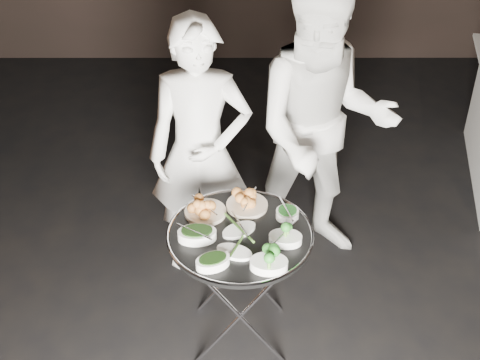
{
  "coord_description": "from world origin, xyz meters",
  "views": [
    {
      "loc": [
        -0.22,
        -2.54,
        2.85
      ],
      "look_at": [
        -0.22,
        0.11,
        0.95
      ],
      "focal_mm": 50.0,
      "sensor_mm": 36.0,
      "label": 1
    }
  ],
  "objects_px": {
    "waiter_left": "(200,153)",
    "waiter_right": "(322,128)",
    "tray_stand": "(240,283)",
    "serving_tray": "(240,235)"
  },
  "relations": [
    {
      "from": "waiter_left",
      "to": "waiter_right",
      "type": "height_order",
      "value": "waiter_right"
    },
    {
      "from": "tray_stand",
      "to": "waiter_right",
      "type": "height_order",
      "value": "waiter_right"
    },
    {
      "from": "tray_stand",
      "to": "serving_tray",
      "type": "height_order",
      "value": "serving_tray"
    },
    {
      "from": "tray_stand",
      "to": "waiter_right",
      "type": "bearing_deg",
      "value": 57.86
    },
    {
      "from": "serving_tray",
      "to": "waiter_left",
      "type": "height_order",
      "value": "waiter_left"
    },
    {
      "from": "serving_tray",
      "to": "waiter_right",
      "type": "bearing_deg",
      "value": 57.86
    },
    {
      "from": "serving_tray",
      "to": "waiter_right",
      "type": "height_order",
      "value": "waiter_right"
    },
    {
      "from": "tray_stand",
      "to": "waiter_left",
      "type": "relative_size",
      "value": 0.45
    },
    {
      "from": "serving_tray",
      "to": "waiter_left",
      "type": "xyz_separation_m",
      "value": [
        -0.22,
        0.62,
        0.07
      ]
    },
    {
      "from": "tray_stand",
      "to": "waiter_right",
      "type": "distance_m",
      "value": 1.0
    }
  ]
}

